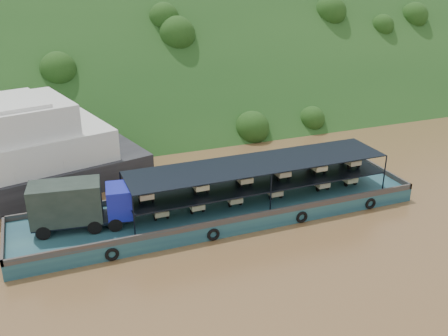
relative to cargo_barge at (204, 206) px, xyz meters
name	(u,v)px	position (x,y,z in m)	size (l,w,h in m)	color
ground	(257,210)	(4.97, 0.02, -1.28)	(160.00, 160.00, 0.00)	brown
hillside	(157,108)	(4.97, 36.02, -1.28)	(140.00, 28.00, 28.00)	#153814
cargo_barge	(204,206)	(0.00, 0.00, 0.00)	(35.00, 7.18, 5.08)	#143548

